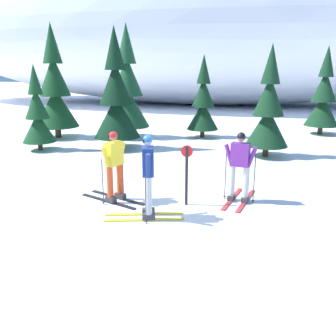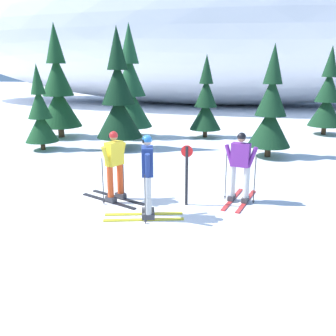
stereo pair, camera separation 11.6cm
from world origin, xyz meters
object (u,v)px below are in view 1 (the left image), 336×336
(pine_tree_far_left, at_px, (55,91))
(pine_tree_left, at_px, (37,115))
(pine_tree_far_right, at_px, (324,98))
(trail_marker_post, at_px, (187,172))
(pine_tree_right, at_px, (268,111))
(pine_tree_center_left, at_px, (127,91))
(skier_navy_jacket, at_px, (148,175))
(pine_tree_center_right, at_px, (203,103))
(skier_purple_jacket, at_px, (240,166))
(pine_tree_center, at_px, (116,99))
(skier_yellow_jacket, at_px, (114,165))

(pine_tree_far_left, distance_m, pine_tree_left, 2.77)
(pine_tree_far_left, bearing_deg, pine_tree_far_right, 15.75)
(trail_marker_post, bearing_deg, pine_tree_right, 69.41)
(pine_tree_center_left, relative_size, trail_marker_post, 3.45)
(pine_tree_left, bearing_deg, skier_navy_jacket, -44.18)
(pine_tree_center_right, xyz_separation_m, trail_marker_post, (0.65, -8.86, -0.73))
(skier_purple_jacket, bearing_deg, pine_tree_far_right, 70.56)
(pine_tree_left, xyz_separation_m, trail_marker_post, (6.63, -4.81, -0.56))
(pine_tree_center_right, distance_m, pine_tree_right, 4.31)
(pine_tree_left, bearing_deg, trail_marker_post, -35.96)
(pine_tree_center, relative_size, pine_tree_far_right, 1.13)
(pine_tree_left, distance_m, trail_marker_post, 8.21)
(pine_tree_far_left, height_order, trail_marker_post, pine_tree_far_left)
(skier_purple_jacket, height_order, pine_tree_center_right, pine_tree_center_right)
(skier_navy_jacket, height_order, pine_tree_left, pine_tree_left)
(skier_navy_jacket, distance_m, pine_tree_center_left, 9.72)
(skier_yellow_jacket, xyz_separation_m, pine_tree_center_right, (1.11, 8.96, 0.65))
(skier_navy_jacket, height_order, pine_tree_center_left, pine_tree_center_left)
(pine_tree_far_right, bearing_deg, pine_tree_far_left, -164.25)
(pine_tree_center_left, xyz_separation_m, pine_tree_far_right, (8.89, 2.72, -0.38))
(pine_tree_far_left, distance_m, pine_tree_center, 3.91)
(pine_tree_center_right, distance_m, trail_marker_post, 8.92)
(pine_tree_far_right, bearing_deg, pine_tree_right, -117.86)
(pine_tree_center, relative_size, trail_marker_post, 3.21)
(pine_tree_center_left, bearing_deg, trail_marker_post, -63.68)
(pine_tree_far_left, relative_size, pine_tree_right, 1.27)
(pine_tree_left, xyz_separation_m, pine_tree_right, (8.71, 0.72, 0.28))
(pine_tree_right, distance_m, pine_tree_far_right, 5.99)
(skier_purple_jacket, xyz_separation_m, pine_tree_far_right, (3.65, 10.35, 0.83))
(skier_navy_jacket, distance_m, pine_tree_center_right, 9.83)
(pine_tree_left, distance_m, pine_tree_right, 8.74)
(pine_tree_center_left, bearing_deg, pine_tree_right, -22.95)
(skier_navy_jacket, bearing_deg, pine_tree_left, 135.82)
(skier_yellow_jacket, distance_m, pine_tree_center, 6.19)
(pine_tree_center_right, bearing_deg, skier_navy_jacket, -90.26)
(pine_tree_far_left, height_order, pine_tree_left, pine_tree_far_left)
(pine_tree_far_left, relative_size, pine_tree_left, 1.53)
(pine_tree_far_left, relative_size, trail_marker_post, 3.46)
(pine_tree_far_right, bearing_deg, pine_tree_center, -149.11)
(skier_yellow_jacket, distance_m, pine_tree_center_right, 9.05)
(pine_tree_left, distance_m, pine_tree_center, 3.11)
(pine_tree_far_left, height_order, pine_tree_center, pine_tree_far_left)
(pine_tree_far_left, distance_m, pine_tree_far_right, 12.56)
(skier_purple_jacket, xyz_separation_m, trail_marker_post, (-1.22, -0.48, -0.08))
(pine_tree_far_right, xyz_separation_m, trail_marker_post, (-4.88, -10.83, -0.91))
(skier_purple_jacket, distance_m, pine_tree_center_left, 9.33)
(trail_marker_post, bearing_deg, pine_tree_center_left, 116.32)
(pine_tree_far_left, xyz_separation_m, pine_tree_far_right, (12.08, 3.41, -0.39))
(trail_marker_post, bearing_deg, skier_yellow_jacket, -176.92)
(skier_navy_jacket, height_order, pine_tree_far_left, pine_tree_far_left)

